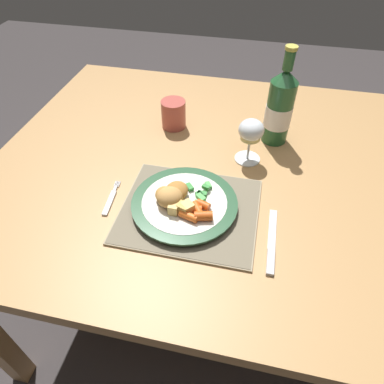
{
  "coord_description": "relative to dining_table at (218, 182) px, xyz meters",
  "views": [
    {
      "loc": [
        0.09,
        -0.79,
        1.39
      ],
      "look_at": [
        -0.04,
        -0.18,
        0.78
      ],
      "focal_mm": 32.0,
      "sensor_mm": 36.0,
      "label": 1
    }
  ],
  "objects": [
    {
      "name": "drinking_cup",
      "position": [
        -0.18,
        0.16,
        0.13
      ],
      "size": [
        0.08,
        0.08,
        0.09
      ],
      "color": "#B24C42",
      "rests_on": "dining_table"
    },
    {
      "name": "green_beans_pile",
      "position": [
        -0.02,
        -0.17,
        0.11
      ],
      "size": [
        0.07,
        0.1,
        0.02
      ],
      "color": "#338438",
      "rests_on": "dinner_plate"
    },
    {
      "name": "dining_table",
      "position": [
        0.0,
        0.0,
        0.0
      ],
      "size": [
        1.35,
        1.09,
        0.74
      ],
      "color": "#AD7F4C",
      "rests_on": "ground"
    },
    {
      "name": "dinner_plate",
      "position": [
        -0.06,
        -0.2,
        0.09
      ],
      "size": [
        0.27,
        0.27,
        0.02
      ],
      "color": "white",
      "rests_on": "placemat"
    },
    {
      "name": "breaded_croquettes",
      "position": [
        -0.09,
        -0.21,
        0.12
      ],
      "size": [
        0.09,
        0.11,
        0.05
      ],
      "color": "tan",
      "rests_on": "dinner_plate"
    },
    {
      "name": "table_knife",
      "position": [
        0.17,
        -0.28,
        0.08
      ],
      "size": [
        0.02,
        0.2,
        0.01
      ],
      "color": "silver",
      "rests_on": "dining_table"
    },
    {
      "name": "fork",
      "position": [
        -0.26,
        -0.22,
        0.08
      ],
      "size": [
        0.03,
        0.13,
        0.01
      ],
      "color": "silver",
      "rests_on": "dining_table"
    },
    {
      "name": "glazed_carrots",
      "position": [
        -0.01,
        -0.24,
        0.11
      ],
      "size": [
        0.09,
        0.08,
        0.02
      ],
      "color": "#CC5119",
      "rests_on": "dinner_plate"
    },
    {
      "name": "wine_glass",
      "position": [
        0.08,
        0.03,
        0.17
      ],
      "size": [
        0.08,
        0.08,
        0.14
      ],
      "color": "silver",
      "rests_on": "dining_table"
    },
    {
      "name": "roast_potatoes",
      "position": [
        -0.06,
        -0.24,
        0.12
      ],
      "size": [
        0.06,
        0.04,
        0.03
      ],
      "color": "#E5BC66",
      "rests_on": "dinner_plate"
    },
    {
      "name": "placemat",
      "position": [
        -0.04,
        -0.21,
        0.08
      ],
      "size": [
        0.35,
        0.3,
        0.01
      ],
      "color": "gray",
      "rests_on": "dining_table"
    },
    {
      "name": "ground_plane",
      "position": [
        0.0,
        0.0,
        -0.66
      ],
      "size": [
        6.0,
        6.0,
        0.0
      ],
      "primitive_type": "plane",
      "color": "#383333"
    },
    {
      "name": "bottle",
      "position": [
        0.15,
        0.15,
        0.19
      ],
      "size": [
        0.08,
        0.08,
        0.3
      ],
      "color": "#23562D",
      "rests_on": "dining_table"
    }
  ]
}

